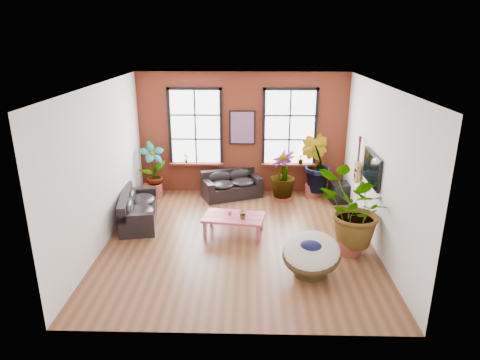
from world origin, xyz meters
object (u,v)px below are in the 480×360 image
Objects in this scene: sofa_back at (231,185)px; papasan_chair at (311,254)px; sofa_left at (137,209)px; coffee_table at (234,218)px.

papasan_chair is at bearing -89.67° from sofa_back.
papasan_chair is at bearing -130.73° from sofa_left.
sofa_left is at bearing 174.79° from coffee_table.
sofa_back is 1.25× the size of papasan_chair.
sofa_back is at bearing -61.20° from sofa_left.
sofa_left is 1.41× the size of papasan_chair.
papasan_chair reaches higher than sofa_left.
papasan_chair reaches higher than coffee_table.
sofa_back is 0.89× the size of sofa_left.
coffee_table is (0.17, -2.46, 0.05)m from sofa_back.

